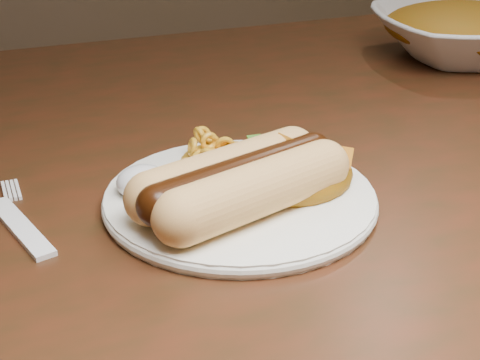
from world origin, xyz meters
name	(u,v)px	position (x,y,z in m)	size (l,w,h in m)	color
table	(283,226)	(0.00, 0.00, 0.66)	(1.60, 0.90, 0.75)	#491C0F
plate	(240,198)	(-0.09, -0.10, 0.76)	(0.21, 0.21, 0.01)	white
hotdog	(242,180)	(-0.10, -0.12, 0.78)	(0.15, 0.11, 0.04)	#FFC966
mac_and_cheese	(223,149)	(-0.08, -0.05, 0.78)	(0.07, 0.07, 0.03)	yellow
sour_cream	(143,177)	(-0.16, -0.07, 0.77)	(0.04, 0.04, 0.02)	white
taco_salad	(286,159)	(-0.05, -0.09, 0.78)	(0.11, 0.10, 0.05)	#BA3903
fork	(20,227)	(-0.25, -0.07, 0.75)	(0.02, 0.13, 0.00)	white
serving_bowl	(469,36)	(0.35, 0.17, 0.78)	(0.25, 0.25, 0.06)	silver
bowl_filling	(471,21)	(0.35, 0.17, 0.80)	(0.23, 0.23, 0.06)	#BA3903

